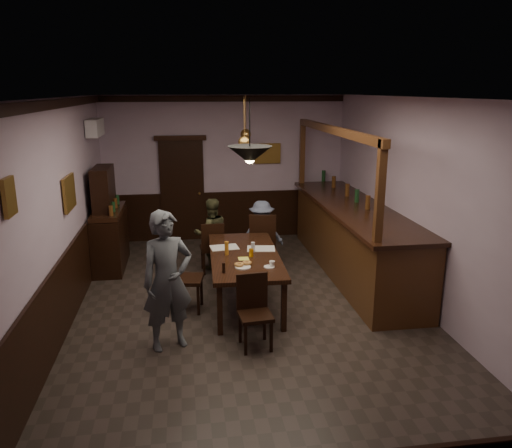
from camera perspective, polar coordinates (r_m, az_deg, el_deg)
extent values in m
cube|color=#2D2621|center=(7.14, -0.59, -10.66)|extent=(5.00, 8.00, 0.01)
cube|color=white|center=(6.43, -0.66, 14.21)|extent=(5.00, 8.00, 0.01)
cube|color=#B59CB4|center=(10.53, -3.59, 6.37)|extent=(5.00, 0.01, 3.00)
cube|color=#B59CB4|center=(2.99, 10.31, -17.63)|extent=(5.00, 0.01, 3.00)
cube|color=#B59CB4|center=(6.77, -22.09, 0.30)|extent=(0.01, 8.00, 3.00)
cube|color=#B59CB4|center=(7.38, 19.00, 1.76)|extent=(0.01, 8.00, 3.00)
cube|color=black|center=(7.39, -1.31, -3.68)|extent=(1.07, 2.23, 0.06)
cube|color=black|center=(6.56, -4.16, -9.78)|extent=(0.07, 0.07, 0.69)
cube|color=black|center=(6.64, 3.20, -9.44)|extent=(0.07, 0.07, 0.69)
cube|color=black|center=(8.45, -4.78, -3.96)|extent=(0.07, 0.07, 0.69)
cube|color=black|center=(8.51, 0.89, -3.76)|extent=(0.07, 0.07, 0.69)
cube|color=black|center=(8.74, -5.06, -2.78)|extent=(0.42, 0.42, 0.05)
cube|color=black|center=(8.49, -4.96, -1.52)|extent=(0.39, 0.06, 0.47)
cube|color=black|center=(8.98, -4.14, -3.75)|extent=(0.04, 0.04, 0.40)
cube|color=black|center=(8.94, -6.16, -3.88)|extent=(0.04, 0.04, 0.40)
cube|color=black|center=(8.68, -3.86, -4.42)|extent=(0.04, 0.04, 0.40)
cube|color=black|center=(8.64, -5.96, -4.55)|extent=(0.04, 0.04, 0.40)
cube|color=black|center=(8.78, 0.81, -2.18)|extent=(0.54, 0.54, 0.05)
cube|color=black|center=(8.50, 0.75, -0.72)|extent=(0.45, 0.13, 0.54)
cube|color=black|center=(9.03, 2.02, -3.39)|extent=(0.04, 0.04, 0.47)
cube|color=black|center=(9.05, -0.31, -3.35)|extent=(0.04, 0.04, 0.47)
cube|color=black|center=(8.68, 1.96, -4.17)|extent=(0.04, 0.04, 0.47)
cube|color=black|center=(8.70, -0.46, -4.12)|extent=(0.04, 0.04, 0.47)
cube|color=black|center=(6.21, -0.08, -10.44)|extent=(0.43, 0.43, 0.05)
cube|color=black|center=(6.26, -0.47, -7.66)|extent=(0.40, 0.07, 0.47)
cube|color=black|center=(6.14, -1.21, -13.08)|extent=(0.04, 0.04, 0.40)
cube|color=black|center=(6.21, 1.75, -12.74)|extent=(0.04, 0.04, 0.40)
cube|color=black|center=(6.42, -1.84, -11.76)|extent=(0.04, 0.04, 0.40)
cube|color=black|center=(6.48, 0.98, -11.46)|extent=(0.04, 0.04, 0.40)
cube|color=black|center=(7.26, -7.88, -6.28)|extent=(0.50, 0.50, 0.05)
cube|color=black|center=(7.20, -9.52, -4.16)|extent=(0.11, 0.44, 0.52)
cube|color=black|center=(7.17, -6.62, -8.65)|extent=(0.04, 0.04, 0.45)
cube|color=black|center=(7.49, -6.26, -7.56)|extent=(0.04, 0.04, 0.45)
cube|color=black|center=(7.23, -9.43, -8.57)|extent=(0.04, 0.04, 0.45)
cube|color=black|center=(7.55, -8.95, -7.49)|extent=(0.04, 0.04, 0.45)
imported|color=#51565C|center=(6.15, -10.07, -6.41)|extent=(0.74, 0.61, 1.74)
imported|color=#47482B|center=(8.87, -5.13, -1.09)|extent=(0.70, 0.59, 1.27)
imported|color=slate|center=(8.94, 0.65, -1.11)|extent=(0.84, 0.57, 1.20)
cube|color=silver|center=(7.69, -3.64, -2.68)|extent=(0.45, 0.34, 0.01)
cube|color=silver|center=(7.61, 0.58, -2.83)|extent=(0.46, 0.35, 0.01)
cube|color=#DDD851|center=(7.18, -1.44, -3.97)|extent=(0.15, 0.15, 0.00)
cylinder|color=white|center=(6.85, 1.52, -4.91)|extent=(0.15, 0.15, 0.01)
imported|color=white|center=(6.85, 1.85, -4.54)|extent=(0.08, 0.08, 0.07)
cylinder|color=white|center=(6.84, -1.52, -4.93)|extent=(0.22, 0.22, 0.01)
torus|color=#C68C47|center=(6.85, -1.95, -4.65)|extent=(0.13, 0.13, 0.04)
torus|color=#C68C47|center=(6.92, -1.05, -4.44)|extent=(0.13, 0.13, 0.04)
cylinder|color=#FFA215|center=(7.25, -0.55, -3.31)|extent=(0.07, 0.07, 0.12)
cylinder|color=#BF721E|center=(7.34, -3.38, -2.77)|extent=(0.06, 0.06, 0.20)
cylinder|color=silver|center=(7.46, -0.35, -2.65)|extent=(0.06, 0.06, 0.15)
cylinder|color=black|center=(6.64, -3.70, -5.02)|extent=(0.04, 0.04, 0.14)
cube|color=black|center=(9.28, -16.30, -1.84)|extent=(0.49, 1.37, 0.98)
cube|color=black|center=(9.14, -16.55, 1.39)|extent=(0.47, 1.32, 0.08)
cube|color=black|center=(9.07, -17.04, 3.78)|extent=(0.29, 0.88, 0.78)
cube|color=#442612|center=(8.78, 11.05, -1.86)|extent=(0.94, 4.40, 1.15)
cube|color=black|center=(8.62, 11.12, 1.93)|extent=(1.05, 4.51, 0.06)
cube|color=#442612|center=(8.30, 8.94, 10.54)|extent=(0.10, 4.30, 0.12)
cube|color=#442612|center=(6.43, 14.18, 3.29)|extent=(0.10, 0.10, 1.36)
cube|color=#442612|center=(10.38, 5.38, 8.06)|extent=(0.10, 0.10, 1.36)
cube|color=black|center=(10.52, -8.42, 3.74)|extent=(0.90, 0.06, 2.10)
cube|color=white|center=(9.41, -17.92, 10.46)|extent=(0.20, 0.85, 0.30)
cube|color=olive|center=(5.12, -26.39, 2.79)|extent=(0.04, 0.28, 0.36)
cube|color=olive|center=(7.48, -20.57, 3.35)|extent=(0.04, 0.62, 0.48)
cube|color=olive|center=(10.56, 1.32, 8.06)|extent=(0.55, 0.04, 0.42)
cylinder|color=black|center=(6.21, -0.73, 11.03)|extent=(0.02, 0.02, 0.68)
cone|color=black|center=(6.25, -0.72, 7.90)|extent=(0.56, 0.56, 0.22)
sphere|color=#FFD88C|center=(6.25, -0.71, 7.45)|extent=(0.12, 0.12, 0.12)
cylinder|color=#BF8C3F|center=(7.88, -1.36, 11.85)|extent=(0.02, 0.02, 0.70)
cone|color=#BF8C3F|center=(7.91, -1.35, 9.31)|extent=(0.20, 0.20, 0.22)
sphere|color=#FFD88C|center=(7.92, -1.34, 8.95)|extent=(0.12, 0.12, 0.12)
cylinder|color=#BF8C3F|center=(9.29, -1.19, 12.35)|extent=(0.02, 0.02, 0.70)
cone|color=#BF8C3F|center=(9.32, -1.18, 10.20)|extent=(0.20, 0.20, 0.22)
sphere|color=#FFD88C|center=(9.32, -1.18, 9.90)|extent=(0.12, 0.12, 0.12)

